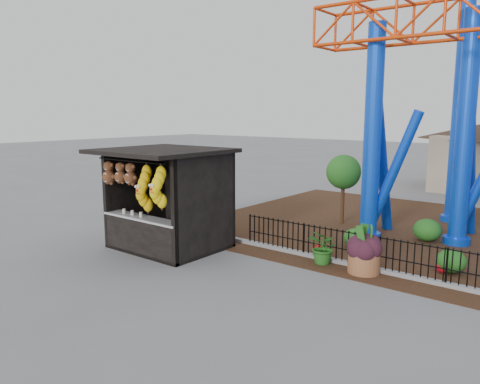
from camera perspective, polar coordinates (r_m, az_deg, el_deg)
The scene contains 9 objects.
ground at distance 12.26m, azimuth -2.91°, elevation -10.39°, with size 120.00×120.00×0.00m, color slate.
mulch_bed at distance 17.52m, azimuth 25.48°, elevation -5.16°, with size 18.00×12.00×0.02m, color #331E11.
curb at distance 12.86m, azimuth 20.25°, elevation -9.75°, with size 18.00×0.18×0.12m, color gray.
prize_booth at distance 14.54m, azimuth -9.37°, elevation -1.12°, with size 3.50×3.40×3.12m.
picket_fence at distance 12.49m, azimuth 24.32°, elevation -8.45°, with size 12.20×0.06×1.00m, color black, non-canonical shape.
terracotta_planter at distance 12.91m, azimuth 14.84°, elevation -8.30°, with size 0.83×0.83×0.58m, color #995C37.
planter_foliage at distance 12.74m, azimuth 14.96°, elevation -5.68°, with size 0.70×0.70×0.64m, color black.
potted_plant at distance 13.34m, azimuth 10.22°, elevation -6.67°, with size 0.87×0.76×0.97m, color #1C5A1A.
landscaping at distance 15.12m, azimuth 23.97°, elevation -6.07°, with size 8.04×4.02×0.73m.
Camera 1 is at (7.66, -8.61, 4.19)m, focal length 35.00 mm.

